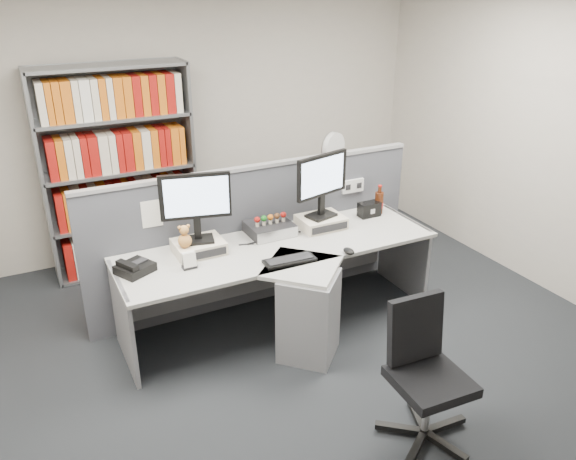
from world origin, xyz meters
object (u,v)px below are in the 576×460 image
mouse (349,251)px  desk_calendar (189,261)px  cola_bottle (379,203)px  desk_fan (333,152)px  monitor_right (322,180)px  desk (291,286)px  desktop_pc (270,228)px  office_chair (424,369)px  speaker (369,209)px  keyboard (290,260)px  filing_cabinet (331,213)px  desk_phone (134,268)px  monitor_left (196,202)px  shelving_unit (120,174)px

mouse → desk_calendar: bearing=164.5°
cola_bottle → mouse: bearing=-139.5°
cola_bottle → desk_fan: size_ratio=0.49×
monitor_right → desk_calendar: bearing=-170.1°
desk → desk_calendar: desk_calendar is taller
desk → desk_calendar: size_ratio=20.29×
desktop_pc → office_chair: (0.21, -1.80, -0.28)m
speaker → cola_bottle: 0.12m
monitor_right → keyboard: monitor_right is taller
office_chair → filing_cabinet: bearing=70.6°
keyboard → speaker: bearing=24.8°
cola_bottle → desk_phone: bearing=-176.1°
monitor_right → monitor_left: bearing=-180.0°
speaker → mouse: bearing=-135.3°
monitor_right → shelving_unit: 2.02m
desktop_pc → desk_phone: desk_phone is taller
monitor_right → filing_cabinet: 1.48m
monitor_left → monitor_right: (1.10, 0.00, 0.00)m
keyboard → office_chair: bearing=-77.0°
desk → monitor_right: bearing=38.4°
office_chair → mouse: bearing=81.1°
mouse → shelving_unit: (-1.32, 2.01, 0.23)m
desktop_pc → keyboard: size_ratio=0.90×
desk → monitor_left: (-0.62, 0.38, 0.69)m
mouse → desk_fan: 1.77m
monitor_left → office_chair: size_ratio=0.60×
filing_cabinet → desk_fan: bearing=-90.0°
office_chair → keyboard: bearing=103.0°
speaker → desk_fan: size_ratio=0.36×
speaker → cola_bottle: bearing=10.4°
keyboard → mouse: size_ratio=3.51×
speaker → cola_bottle: size_ratio=0.73×
shelving_unit → monitor_right: bearing=-46.6°
desk_calendar → desk_fan: bearing=32.1°
desk_phone → shelving_unit: size_ratio=0.15×
office_chair → desk_calendar: bearing=123.7°
shelving_unit → filing_cabinet: bearing=-12.1°
desk_fan → keyboard: bearing=-130.3°
desk_phone → desk_fan: desk_fan is taller
mouse → office_chair: bearing=-98.9°
keyboard → speaker: (1.05, 0.49, 0.05)m
filing_cabinet → monitor_left: bearing=-150.8°
speaker → desk_fan: 1.04m
monitor_left → desk_phone: bearing=-168.6°
mouse → desk_phone: (-1.57, 0.44, 0.02)m
desk_calendar → monitor_left: bearing=55.6°
speaker → shelving_unit: shelving_unit is taller
shelving_unit → office_chair: size_ratio=2.19×
monitor_left → desk_fan: bearing=29.2°
monitor_right → shelving_unit: bearing=133.4°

